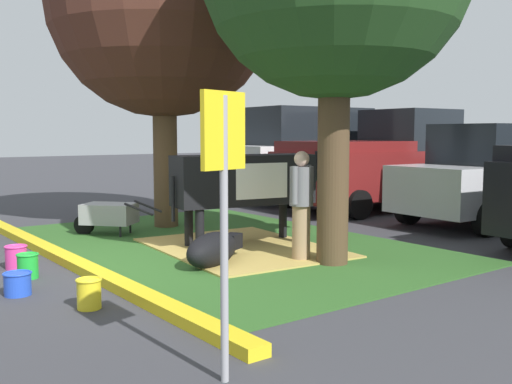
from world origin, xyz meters
The scene contains 17 objects.
ground_plane centered at (0.00, 0.00, 0.00)m, with size 80.00×80.00×0.00m, color #38383D.
grass_island centered at (-0.42, 2.01, 0.01)m, with size 7.54×4.91×0.02m, color #2D5B23.
curb_yellow centered at (-0.42, -0.59, 0.06)m, with size 8.74×0.24×0.12m, color yellow.
hay_bedding centered at (0.12, 1.96, 0.03)m, with size 3.20×2.40×0.04m, color tan.
shade_tree_left centered at (-2.61, 2.11, 4.31)m, with size 4.38×4.38×6.52m.
cow_holstein centered at (-0.05, 2.27, 1.08)m, with size 1.11×3.11×1.53m.
calf_lying centered at (0.86, 0.96, 0.24)m, with size 0.93×1.30×0.48m.
person_handler centered at (1.34, 2.15, 0.85)m, with size 0.34×0.50×1.59m.
wheelbarrow centered at (-2.37, 0.81, 0.39)m, with size 1.38×1.31×0.63m.
parking_sign centered at (4.10, -1.04, 1.51)m, with size 0.15×0.44×2.14m.
bucket_pink centered at (-0.66, -1.25, 0.17)m, with size 0.31×0.31×0.32m.
bucket_green centered at (0.00, -1.29, 0.17)m, with size 0.28×0.28×0.32m.
bucket_blue centered at (0.74, -1.61, 0.14)m, with size 0.32×0.32×0.27m.
bucket_yellow centered at (1.73, -1.16, 0.17)m, with size 0.27×0.27×0.32m.
suv_dark_grey centered at (-4.31, 7.45, 1.27)m, with size 2.29×4.69×2.52m.
pickup_truck_maroon centered at (-1.93, 7.76, 1.11)m, with size 2.42×5.49×2.42m.
sedan_silver centered at (0.99, 7.61, 0.98)m, with size 2.19×4.48×2.02m.
Camera 1 is at (7.61, -3.41, 1.84)m, focal length 41.38 mm.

